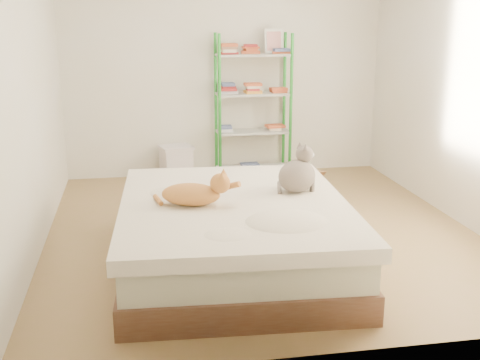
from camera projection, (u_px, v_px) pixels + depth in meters
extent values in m
cube|color=#97724B|center=(260.00, 230.00, 5.50)|extent=(3.80, 4.20, 0.01)
cube|color=beige|center=(225.00, 67.00, 7.14)|extent=(3.80, 0.01, 2.60)
cube|color=beige|center=(345.00, 134.00, 3.16)|extent=(3.80, 0.01, 2.60)
cube|color=beige|center=(31.00, 92.00, 4.83)|extent=(0.01, 4.20, 2.60)
cube|color=beige|center=(466.00, 83.00, 5.47)|extent=(0.01, 4.20, 2.60)
cube|color=brown|center=(234.00, 255.00, 4.67)|extent=(1.79, 2.18, 0.21)
cube|color=beige|center=(234.00, 228.00, 4.61)|extent=(1.74, 2.12, 0.23)
cube|color=beige|center=(234.00, 207.00, 4.57)|extent=(1.83, 2.23, 0.10)
cylinder|color=green|center=(220.00, 110.00, 6.88)|extent=(0.04, 0.04, 1.70)
cylinder|color=green|center=(216.00, 105.00, 7.19)|extent=(0.04, 0.04, 1.70)
cylinder|color=green|center=(291.00, 108.00, 7.02)|extent=(0.04, 0.04, 1.70)
cylinder|color=green|center=(284.00, 104.00, 7.33)|extent=(0.04, 0.04, 1.70)
cube|color=#AEAEA5|center=(253.00, 168.00, 7.31)|extent=(0.86, 0.34, 0.02)
cube|color=#AEAEA5|center=(253.00, 131.00, 7.18)|extent=(0.86, 0.34, 0.02)
cube|color=#AEAEA5|center=(253.00, 94.00, 7.06)|extent=(0.86, 0.34, 0.02)
cube|color=#AEAEA5|center=(253.00, 55.00, 6.94)|extent=(0.86, 0.34, 0.02)
cube|color=#A72726|center=(253.00, 163.00, 7.29)|extent=(0.20, 0.16, 0.09)
cube|color=#A72726|center=(228.00, 128.00, 7.12)|extent=(0.20, 0.16, 0.09)
cube|color=#A72726|center=(277.00, 126.00, 7.22)|extent=(0.20, 0.16, 0.09)
cube|color=#A72726|center=(228.00, 89.00, 7.00)|extent=(0.20, 0.16, 0.09)
cube|color=#A72726|center=(253.00, 89.00, 7.05)|extent=(0.20, 0.16, 0.09)
cube|color=#A72726|center=(278.00, 88.00, 7.10)|extent=(0.20, 0.16, 0.09)
cube|color=#A72726|center=(228.00, 50.00, 6.88)|extent=(0.20, 0.16, 0.09)
cube|color=#A72726|center=(253.00, 50.00, 6.93)|extent=(0.20, 0.16, 0.09)
cube|color=#A72726|center=(279.00, 50.00, 6.98)|extent=(0.20, 0.16, 0.09)
cube|color=white|center=(274.00, 41.00, 6.99)|extent=(0.22, 0.06, 0.28)
cube|color=red|center=(274.00, 41.00, 6.98)|extent=(0.17, 0.04, 0.22)
cube|color=#AE7948|center=(289.00, 189.00, 6.09)|extent=(0.58, 0.47, 0.38)
cube|color=#411B79|center=(294.00, 197.00, 5.88)|extent=(0.33, 0.03, 0.08)
cube|color=#AE7948|center=(295.00, 177.00, 5.83)|extent=(0.56, 0.20, 0.12)
cube|color=silver|center=(176.00, 164.00, 7.10)|extent=(0.39, 0.36, 0.38)
cube|color=silver|center=(176.00, 147.00, 7.04)|extent=(0.43, 0.39, 0.03)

